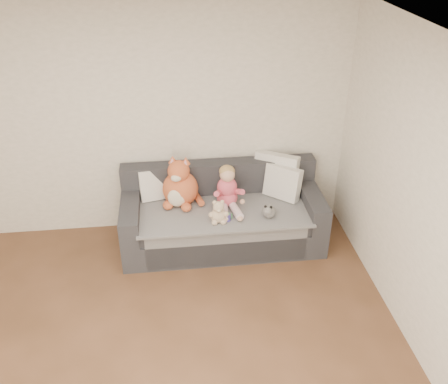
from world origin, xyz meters
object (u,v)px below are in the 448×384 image
at_px(sippy_cup, 228,216).
at_px(plush_cat, 180,186).
at_px(teddy_bear, 218,213).
at_px(toddler, 228,190).
at_px(sofa, 222,217).

bearing_deg(sippy_cup, plush_cat, 139.60).
bearing_deg(teddy_bear, plush_cat, 132.21).
bearing_deg(plush_cat, teddy_bear, -30.10).
distance_m(plush_cat, sippy_cup, 0.64).
height_order(teddy_bear, sippy_cup, teddy_bear).
relative_size(plush_cat, teddy_bear, 2.25).
height_order(toddler, sippy_cup, toddler).
xyz_separation_m(sofa, toddler, (0.06, -0.04, 0.37)).
height_order(toddler, plush_cat, plush_cat).
bearing_deg(sippy_cup, toddler, 83.35).
bearing_deg(sofa, sippy_cup, -85.41).
bearing_deg(toddler, sofa, 147.10).
relative_size(toddler, plush_cat, 0.82).
xyz_separation_m(sofa, plush_cat, (-0.45, 0.09, 0.38)).
xyz_separation_m(toddler, plush_cat, (-0.51, 0.12, 0.02)).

